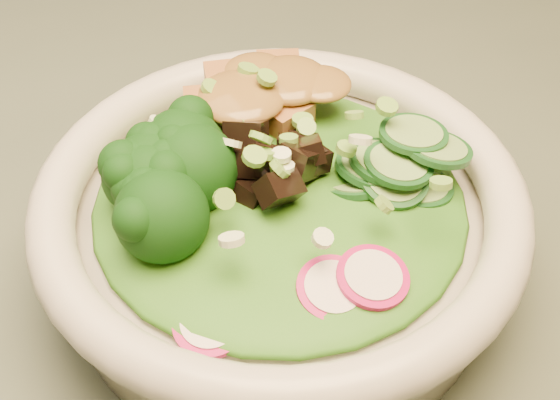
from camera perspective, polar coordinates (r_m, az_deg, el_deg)
name	(u,v)px	position (r m, az deg, el deg)	size (l,w,h in m)	color
dining_table	(41,395)	(0.59, -17.07, -13.47)	(1.20, 0.80, 0.75)	black
salad_bowl	(280,225)	(0.45, 0.00, -1.84)	(0.28, 0.28, 0.08)	beige
lettuce_bed	(280,199)	(0.44, 0.00, 0.09)	(0.21, 0.21, 0.03)	#1B5C13
broccoli_florets	(161,194)	(0.42, -8.67, 0.45)	(0.08, 0.07, 0.05)	black
radish_slices	(310,287)	(0.39, 2.21, -6.37)	(0.11, 0.04, 0.02)	#AF0D56
cucumber_slices	(399,170)	(0.44, 8.70, 2.21)	(0.07, 0.07, 0.04)	#85A85D
mushroom_heap	(276,164)	(0.44, -0.29, 2.62)	(0.07, 0.07, 0.04)	black
tofu_cubes	(264,110)	(0.48, -1.16, 6.61)	(0.09, 0.06, 0.04)	#A86738
peanut_sauce	(264,92)	(0.47, -1.18, 7.91)	(0.07, 0.06, 0.02)	brown
scallion_garnish	(280,165)	(0.42, 0.00, 2.55)	(0.20, 0.20, 0.03)	#73AE3D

